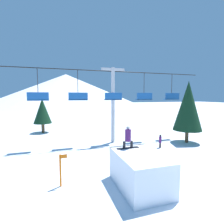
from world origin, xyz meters
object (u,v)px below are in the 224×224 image
at_px(trail_marker, 61,169).
at_px(distant_skier, 160,141).
at_px(snow_ramp, 140,171).
at_px(pine_tree_near, 188,106).
at_px(snowboarder, 128,137).

xyz_separation_m(trail_marker, distant_skier, (9.02, 4.41, -0.26)).
relative_size(snow_ramp, pine_tree_near, 0.54).
bearing_deg(trail_marker, snow_ramp, -19.46).
relative_size(snowboarder, trail_marker, 0.76).
height_order(snow_ramp, trail_marker, snow_ramp).
height_order(snow_ramp, pine_tree_near, pine_tree_near).
relative_size(trail_marker, distant_skier, 1.42).
distance_m(snowboarder, pine_tree_near, 10.46).
bearing_deg(distant_skier, pine_tree_near, 11.08).
xyz_separation_m(snow_ramp, distant_skier, (5.08, 5.80, -0.22)).
bearing_deg(snowboarder, distant_skier, 41.23).
height_order(snow_ramp, distant_skier, snow_ramp).
height_order(pine_tree_near, trail_marker, pine_tree_near).
relative_size(pine_tree_near, distant_skier, 5.13).
height_order(trail_marker, distant_skier, trail_marker).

